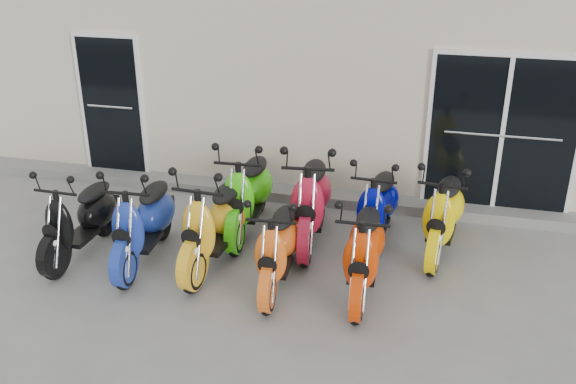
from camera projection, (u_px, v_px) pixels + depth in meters
name	position (u px, v px, depth m)	size (l,w,h in m)	color
ground	(276.00, 268.00, 7.80)	(80.00, 80.00, 0.00)	gray
building	(348.00, 51.00, 11.77)	(14.00, 6.00, 3.20)	beige
front_step	(311.00, 196.00, 9.56)	(14.00, 0.40, 0.15)	gray
door_left	(112.00, 102.00, 9.91)	(1.07, 0.08, 2.22)	black
door_right	(503.00, 130.00, 8.65)	(2.02, 0.08, 2.22)	black
scooter_front_black	(78.00, 209.00, 7.85)	(0.62, 1.72, 1.27)	black
scooter_front_blue	(142.00, 211.00, 7.69)	(0.67, 1.84, 1.36)	#1B35A0
scooter_front_orange_a	(215.00, 211.00, 7.62)	(0.70, 1.92, 1.42)	yellow
scooter_front_orange_b	(278.00, 237.00, 7.20)	(0.61, 1.69, 1.25)	orange
scooter_front_red	(365.00, 240.00, 7.06)	(0.65, 1.78, 1.31)	red
scooter_back_green	(248.00, 183.00, 8.39)	(0.70, 1.91, 1.41)	#3DDC12
scooter_back_red	(311.00, 189.00, 8.16)	(0.72, 1.99, 1.47)	#B61631
scooter_back_blue	(378.00, 198.00, 8.12)	(0.64, 1.76, 1.30)	#020787
scooter_back_yellow	(444.00, 204.00, 7.91)	(0.66, 1.80, 1.33)	#FFDA02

